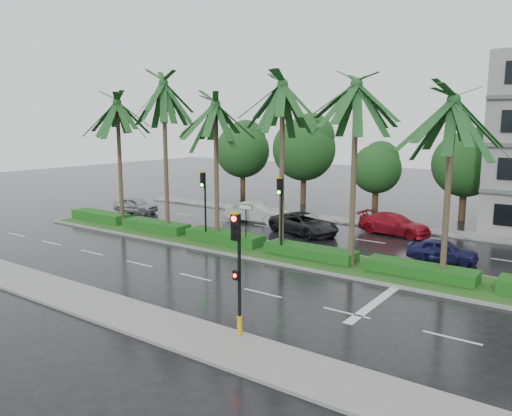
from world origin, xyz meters
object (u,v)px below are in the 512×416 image
Objects in this scene: car_blue at (442,251)px; street_sign at (246,215)px; signal_median_left at (204,196)px; car_red at (394,224)px; car_silver at (136,205)px; car_darkgrey at (304,224)px; car_white at (256,212)px; signal_near at (238,269)px.

street_sign is at bearing 106.37° from car_blue.
signal_median_left is 12.94m from car_red.
car_silver is at bearing 157.32° from signal_median_left.
car_silver is 25.01m from car_blue.
street_sign reaches higher than car_darkgrey.
car_white is at bearing 105.77° from car_red.
car_darkgrey is at bearing 129.49° from car_red.
signal_median_left is 1.15× the size of car_silver.
car_darkgrey is (0.50, 5.89, -1.41)m from street_sign.
car_darkgrey is at bearing 85.14° from street_sign.
signal_median_left is 7.37m from car_darkgrey.
car_red reaches higher than car_silver.
car_red is at bearing 48.11° from signal_median_left.
car_darkgrey is 9.64m from car_blue.
car_darkgrey is at bearing 73.61° from car_blue.
signal_median_left is 8.07m from car_white.
signal_near is at bearing -156.76° from car_white.
car_red is 1.34× the size of car_blue.
signal_near reaches higher than car_blue.
signal_median_left reaches higher than street_sign.
car_silver is 15.54m from car_darkgrey.
signal_near is at bearing -54.66° from street_sign.
car_darkgrey is (15.50, 1.05, 0.07)m from car_silver.
car_darkgrey is (3.50, 6.07, -2.29)m from signal_median_left.
signal_near reaches higher than car_red.
street_sign is at bearing -159.17° from car_white.
car_white is 0.90× the size of car_darkgrey.
signal_median_left is 0.94× the size of car_white.
signal_median_left reaches higher than car_white.
car_blue is at bearing -132.91° from car_red.
signal_near is at bearing -141.60° from car_darkgrey.
car_darkgrey reaches higher than car_silver.
car_white is (10.50, 2.60, 0.12)m from car_silver.
car_red is (20.50, 4.46, 0.06)m from car_silver.
car_white is at bearing 101.15° from signal_median_left.
car_darkgrey is 6.05m from car_red.
signal_near is at bearing 161.23° from car_blue.
street_sign is 0.51× the size of car_darkgrey.
car_white is at bearing 121.20° from street_sign.
signal_near is 12.11m from street_sign.
car_silver is 20.98m from car_red.
signal_median_left is 0.90× the size of car_red.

